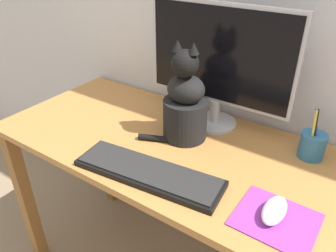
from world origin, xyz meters
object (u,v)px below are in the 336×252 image
(keyboard, at_px, (148,172))
(cat, at_px, (185,104))
(pen_cup, at_px, (312,145))
(computer_mouse_right, at_px, (274,210))
(monitor, at_px, (217,61))

(keyboard, bearing_deg, cat, 89.62)
(keyboard, distance_m, pen_cup, 0.53)
(computer_mouse_right, height_order, cat, cat)
(cat, bearing_deg, computer_mouse_right, -30.44)
(pen_cup, bearing_deg, cat, -162.40)
(keyboard, bearing_deg, monitor, 81.61)
(monitor, distance_m, pen_cup, 0.42)
(computer_mouse_right, relative_size, cat, 0.33)
(pen_cup, bearing_deg, keyboard, -135.26)
(computer_mouse_right, bearing_deg, keyboard, -172.54)
(computer_mouse_right, relative_size, pen_cup, 0.65)
(keyboard, xyz_separation_m, cat, (-0.03, 0.25, 0.12))
(monitor, xyz_separation_m, cat, (-0.04, -0.14, -0.12))
(monitor, relative_size, keyboard, 1.15)
(monitor, height_order, keyboard, monitor)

